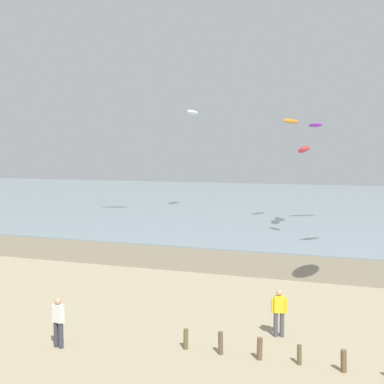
{
  "coord_description": "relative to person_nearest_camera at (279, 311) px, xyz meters",
  "views": [
    {
      "loc": [
        6.44,
        -6.98,
        6.57
      ],
      "look_at": [
        0.03,
        11.2,
        5.03
      ],
      "focal_mm": 46.83,
      "sensor_mm": 36.0,
      "label": 1
    }
  ],
  "objects": [
    {
      "name": "sea",
      "position": [
        -3.58,
        49.44,
        -0.87
      ],
      "size": [
        160.0,
        70.0,
        0.1
      ],
      "primitive_type": "cube",
      "color": "#7F939E",
      "rests_on": "ground"
    },
    {
      "name": "kite_aloft_5",
      "position": [
        -3.97,
        29.23,
        8.5
      ],
      "size": [
        1.68,
        2.56,
        0.61
      ],
      "primitive_type": "ellipsoid",
      "rotation": [
        -0.32,
        0.0,
        4.34
      ],
      "color": "orange"
    },
    {
      "name": "wet_sand_strip",
      "position": [
        -3.58,
        11.23,
        -0.91
      ],
      "size": [
        120.0,
        6.42,
        0.01
      ],
      "primitive_type": "cube",
      "color": "#84755B",
      "rests_on": "ground"
    },
    {
      "name": "person_mid_beach",
      "position": [
        -6.82,
        -3.47,
        0.0
      ],
      "size": [
        0.56,
        0.28,
        1.71
      ],
      "color": "#383842",
      "rests_on": "ground"
    },
    {
      "name": "kite_aloft_6",
      "position": [
        -15.76,
        35.62,
        10.07
      ],
      "size": [
        1.25,
        3.22,
        0.69
      ],
      "primitive_type": "ellipsoid",
      "rotation": [
        0.19,
        0.0,
        1.62
      ],
      "color": "white"
    },
    {
      "name": "kite_aloft_11",
      "position": [
        -2.24,
        24.91,
        5.87
      ],
      "size": [
        1.53,
        3.22,
        0.86
      ],
      "primitive_type": "ellipsoid",
      "rotation": [
        -0.43,
        0.0,
        1.71
      ],
      "color": "red"
    },
    {
      "name": "kite_aloft_8",
      "position": [
        -0.81,
        19.73,
        7.59
      ],
      "size": [
        1.51,
        1.85,
        0.36
      ],
      "primitive_type": "ellipsoid",
      "rotation": [
        -0.12,
        0.0,
        5.3
      ],
      "color": "purple"
    },
    {
      "name": "person_nearest_camera",
      "position": [
        0.0,
        0.0,
        0.0
      ],
      "size": [
        0.55,
        0.31,
        1.71
      ],
      "color": "#4C4C56",
      "rests_on": "ground"
    }
  ]
}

